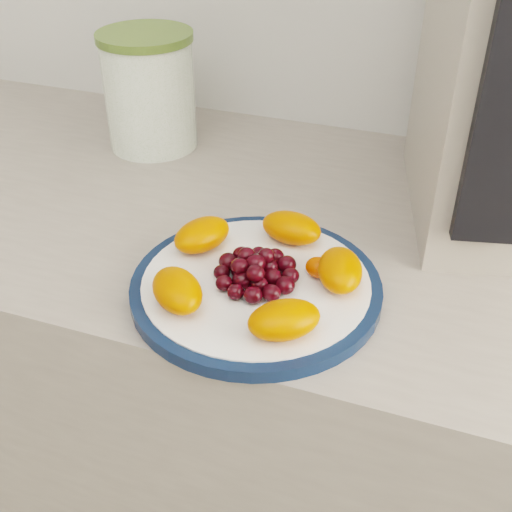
% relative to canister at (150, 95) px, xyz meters
% --- Properties ---
extents(counter, '(3.50, 0.60, 0.90)m').
position_rel_canister_xyz_m(counter, '(0.23, -0.13, -0.53)').
color(counter, '#A29789').
rests_on(counter, floor).
extents(cabinet_face, '(3.48, 0.58, 0.84)m').
position_rel_canister_xyz_m(cabinet_face, '(0.23, -0.13, -0.56)').
color(cabinet_face, '#9F775E').
rests_on(cabinet_face, floor).
extents(plate_rim, '(0.28, 0.28, 0.01)m').
position_rel_canister_xyz_m(plate_rim, '(0.29, -0.31, -0.08)').
color(plate_rim, '#0D1E3E').
rests_on(plate_rim, counter).
extents(plate_face, '(0.25, 0.25, 0.02)m').
position_rel_canister_xyz_m(plate_face, '(0.29, -0.31, -0.07)').
color(plate_face, white).
rests_on(plate_face, counter).
extents(canister, '(0.17, 0.17, 0.17)m').
position_rel_canister_xyz_m(canister, '(0.00, 0.00, 0.00)').
color(canister, '#467322').
rests_on(canister, counter).
extents(canister_lid, '(0.18, 0.18, 0.01)m').
position_rel_canister_xyz_m(canister_lid, '(0.00, 0.00, 0.09)').
color(canister_lid, '#58712D').
rests_on(canister_lid, canister).
extents(appliance_panel, '(0.07, 0.04, 0.29)m').
position_rel_canister_xyz_m(appliance_panel, '(0.51, -0.20, 0.12)').
color(appliance_panel, black).
rests_on(appliance_panel, appliance_body).
extents(fruit_plate, '(0.24, 0.23, 0.04)m').
position_rel_canister_xyz_m(fruit_plate, '(0.29, -0.31, -0.05)').
color(fruit_plate, '#D94B00').
rests_on(fruit_plate, plate_face).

